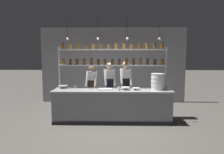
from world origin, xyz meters
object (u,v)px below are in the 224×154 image
object	(u,v)px
chef_center	(109,84)
container_stack	(158,82)
cutting_board	(106,89)
serving_cup_front	(119,89)
chef_left	(92,86)
spice_shelf_unit	(113,58)
prep_bowl_near_left	(136,89)
prep_bowl_center_front	(125,88)
chef_right	(126,84)
prep_bowl_center_back	(63,87)
serving_cup_by_board	(75,87)

from	to	relation	value
chef_center	container_stack	distance (m)	1.61
cutting_board	serving_cup_front	xyz separation A→B (m)	(0.37, -0.20, 0.04)
chef_left	cutting_board	world-z (taller)	chef_left
spice_shelf_unit	chef_left	xyz separation A→B (m)	(-0.68, 0.46, -0.90)
prep_bowl_near_left	serving_cup_front	bearing A→B (deg)	-164.33
chef_left	serving_cup_front	xyz separation A→B (m)	(0.85, -0.98, 0.07)
spice_shelf_unit	prep_bowl_center_front	xyz separation A→B (m)	(0.37, -0.36, -0.84)
spice_shelf_unit	serving_cup_front	xyz separation A→B (m)	(0.18, -0.52, -0.83)
chef_right	chef_left	bearing A→B (deg)	162.16
container_stack	chef_left	bearing A→B (deg)	158.16
prep_bowl_center_back	serving_cup_front	xyz separation A→B (m)	(1.63, -0.39, 0.01)
serving_cup_front	chef_left	bearing A→B (deg)	131.04
serving_cup_by_board	chef_center	bearing A→B (deg)	29.67
chef_left	prep_bowl_center_back	bearing A→B (deg)	-133.87
spice_shelf_unit	prep_bowl_near_left	distance (m)	1.14
chef_center	container_stack	xyz separation A→B (m)	(1.38, -0.81, 0.20)
chef_left	chef_center	bearing A→B (deg)	11.56
prep_bowl_near_left	serving_cup_by_board	size ratio (longest dim) A/B	2.77
serving_cup_by_board	prep_bowl_center_front	bearing A→B (deg)	-10.35
container_stack	prep_bowl_near_left	size ratio (longest dim) A/B	2.03
prep_bowl_center_front	prep_bowl_center_back	distance (m)	1.83
serving_cup_front	container_stack	bearing A→B (deg)	10.42
chef_center	prep_bowl_center_back	xyz separation A→B (m)	(-1.34, -0.62, 0.01)
container_stack	prep_bowl_center_front	xyz separation A→B (m)	(-0.91, -0.04, -0.19)
prep_bowl_center_front	serving_cup_front	xyz separation A→B (m)	(-0.19, -0.16, 0.01)
chef_right	container_stack	bearing A→B (deg)	-45.49
container_stack	cutting_board	bearing A→B (deg)	-179.82
prep_bowl_center_front	serving_cup_front	bearing A→B (deg)	-139.08
chef_left	container_stack	bearing A→B (deg)	-12.96
cutting_board	prep_bowl_center_front	distance (m)	0.56
chef_right	serving_cup_by_board	size ratio (longest dim) A/B	20.96
prep_bowl_center_front	serving_cup_front	world-z (taller)	serving_cup_front
chef_left	prep_bowl_near_left	world-z (taller)	chef_left
chef_right	container_stack	size ratio (longest dim) A/B	3.72
cutting_board	serving_cup_by_board	distance (m)	0.95
spice_shelf_unit	prep_bowl_center_front	world-z (taller)	spice_shelf_unit
spice_shelf_unit	prep_bowl_center_front	distance (m)	0.99
chef_left	prep_bowl_center_back	world-z (taller)	chef_left
chef_center	chef_right	size ratio (longest dim) A/B	0.97
spice_shelf_unit	cutting_board	bearing A→B (deg)	-120.73
chef_right	serving_cup_front	distance (m)	0.86
prep_bowl_near_left	serving_cup_front	xyz separation A→B (m)	(-0.48, -0.13, 0.02)
spice_shelf_unit	chef_right	bearing A→B (deg)	36.88
serving_cup_by_board	spice_shelf_unit	bearing A→B (deg)	4.58
spice_shelf_unit	container_stack	world-z (taller)	spice_shelf_unit
chef_right	prep_bowl_center_front	xyz separation A→B (m)	(-0.04, -0.66, -0.02)
prep_bowl_center_front	chef_left	bearing A→B (deg)	141.83
cutting_board	serving_cup_by_board	world-z (taller)	serving_cup_by_board
chef_left	prep_bowl_center_front	bearing A→B (deg)	-29.28
chef_right	prep_bowl_center_back	world-z (taller)	chef_right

